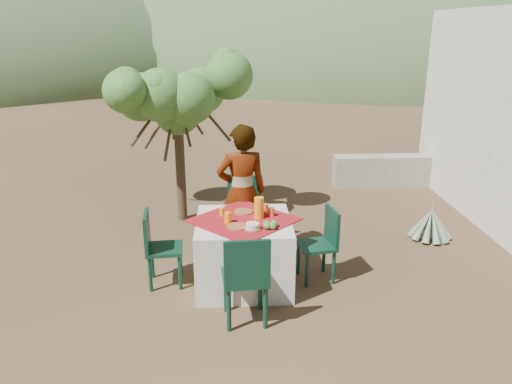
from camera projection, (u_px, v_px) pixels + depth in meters
ground at (191, 280)px, 5.67m from camera, size 160.00×160.00×0.00m
table at (244, 252)px, 5.49m from camera, size 1.30×1.30×0.76m
chair_far at (242, 209)px, 6.38m from camera, size 0.52×0.52×0.94m
chair_near at (246, 276)px, 4.67m from camera, size 0.47×0.47×0.93m
chair_left at (158, 245)px, 5.44m from camera, size 0.42×0.42×0.85m
chair_right at (323, 241)px, 5.56m from camera, size 0.45×0.45×0.83m
person at (242, 192)px, 6.01m from camera, size 0.67×0.50×1.67m
shrub_tree at (183, 105)px, 7.00m from camera, size 1.82×1.79×2.14m
agave at (431, 224)px, 6.71m from camera, size 0.56×0.57×0.61m
stone_wall at (406, 170)px, 8.96m from camera, size 2.60×0.35×0.55m
hill_near_right at (374, 62)px, 40.32m from camera, size 48.00×48.00×20.00m
hill_far_center at (191, 53)px, 54.78m from camera, size 60.00×60.00×24.00m
hill_far_right at (503, 55)px, 50.51m from camera, size 36.00×36.00×14.00m
plate_far at (243, 212)px, 5.57m from camera, size 0.21×0.21×0.01m
plate_near at (237, 227)px, 5.16m from camera, size 0.22×0.22×0.01m
glass_far at (222, 212)px, 5.46m from camera, size 0.06×0.06×0.09m
glass_near at (228, 218)px, 5.25m from camera, size 0.07×0.07×0.12m
juice_pitcher at (259, 208)px, 5.38m from camera, size 0.11×0.11×0.23m
bowl_plate at (253, 229)px, 5.11m from camera, size 0.18×0.18×0.01m
white_bowl at (253, 226)px, 5.10m from camera, size 0.14×0.14×0.05m
jar_left at (272, 212)px, 5.45m from camera, size 0.06×0.06×0.10m
jar_right at (266, 208)px, 5.55m from camera, size 0.06×0.06×0.10m
napkin_holder at (258, 211)px, 5.48m from camera, size 0.09×0.07×0.10m
fruit_cluster at (270, 225)px, 5.12m from camera, size 0.15×0.14×0.08m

